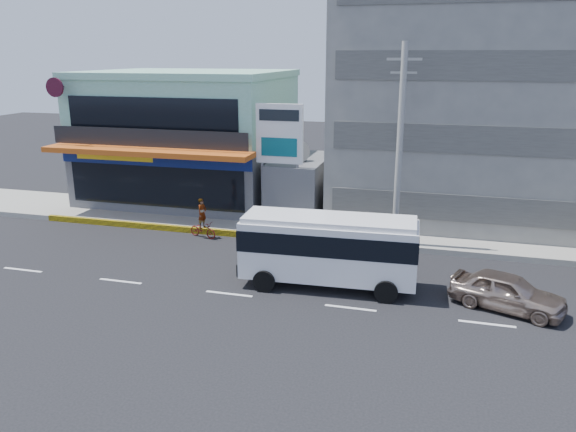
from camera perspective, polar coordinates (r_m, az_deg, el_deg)
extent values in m
plane|color=black|center=(23.26, -6.00, -7.88)|extent=(120.00, 120.00, 0.00)
cube|color=gray|center=(30.80, 9.21, -1.60)|extent=(70.00, 5.00, 0.30)
cube|color=#4A4B50|center=(38.02, -9.75, 4.65)|extent=(12.00, 10.00, 4.00)
cube|color=#96D5C1|center=(37.45, -10.04, 10.66)|extent=(12.00, 10.00, 4.00)
cube|color=#BB5016|center=(32.57, -14.22, 6.33)|extent=(12.40, 1.80, 0.30)
cube|color=navy|center=(33.31, -13.53, 5.62)|extent=(12.00, 0.12, 0.80)
cube|color=black|center=(33.63, -13.33, 3.12)|extent=(11.00, 0.06, 2.60)
cube|color=gray|center=(34.87, 19.13, 11.29)|extent=(16.00, 12.00, 14.00)
cube|color=#4A4B50|center=(33.59, 1.31, 2.93)|extent=(3.00, 6.00, 3.50)
cylinder|color=slate|center=(32.26, 0.90, 5.69)|extent=(1.50, 1.50, 0.15)
cylinder|color=gray|center=(31.04, -2.63, 4.65)|extent=(0.16, 0.16, 6.50)
cylinder|color=gray|center=(30.49, 0.96, 4.45)|extent=(0.16, 0.16, 6.50)
cube|color=white|center=(30.41, -0.87, 8.34)|extent=(2.60, 0.18, 3.20)
cylinder|color=#999993|center=(27.55, 11.24, 6.59)|extent=(0.30, 0.30, 10.00)
cube|color=#999993|center=(27.19, 11.74, 15.34)|extent=(1.60, 0.12, 0.12)
cube|color=#999993|center=(27.20, 11.67, 14.08)|extent=(1.20, 0.10, 0.10)
cube|color=white|center=(23.35, 4.14, -3.38)|extent=(7.31, 2.61, 2.37)
cube|color=black|center=(23.19, 4.16, -2.30)|extent=(7.36, 2.66, 0.88)
cube|color=white|center=(22.95, 4.21, -0.35)|extent=(7.09, 2.39, 0.21)
cylinder|color=black|center=(23.21, -2.43, -6.61)|extent=(0.94, 0.33, 0.93)
cylinder|color=black|center=(25.24, -1.10, -4.67)|extent=(0.94, 0.33, 0.93)
cylinder|color=black|center=(22.52, 9.92, -7.58)|extent=(0.94, 0.33, 0.93)
cylinder|color=black|center=(24.62, 10.21, -5.49)|extent=(0.94, 0.33, 0.93)
imported|color=tan|center=(23.12, 21.39, -7.17)|extent=(4.57, 3.09, 1.45)
imported|color=#4E0C0B|center=(30.20, -8.64, -1.36)|extent=(1.76, 1.02, 0.87)
imported|color=#66594C|center=(29.95, -8.71, 0.27)|extent=(0.53, 0.67, 1.60)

